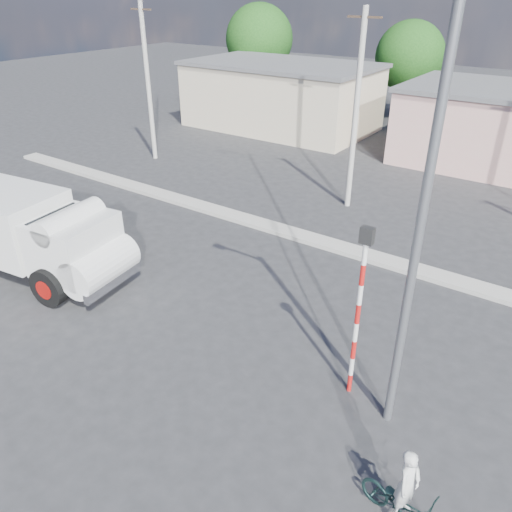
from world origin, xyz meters
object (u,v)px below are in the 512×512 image
Objects in this scene: streetlight at (413,216)px; bicycle at (403,506)px; cyclist at (405,495)px; traffic_pole at (359,301)px; truck at (33,233)px.

bicycle is at bearing -59.50° from streetlight.
streetlight reaches higher than cyclist.
traffic_pole is (-2.26, 2.54, 1.86)m from cyclist.
bicycle is at bearing 0.00° from cyclist.
cyclist is 3.87m from traffic_pole.
traffic_pole reaches higher than cyclist.
bicycle is 0.39× the size of traffic_pole.
cyclist is (13.23, -1.56, -0.81)m from truck.
traffic_pole is 2.56m from streetlight.
cyclist is (0.00, 0.00, 0.29)m from bicycle.
bicycle is at bearing -14.62° from truck.
truck is at bearing 93.78° from bicycle.
truck is 12.41m from streetlight.
truck is 4.75× the size of cyclist.
cyclist reaches higher than bicycle.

